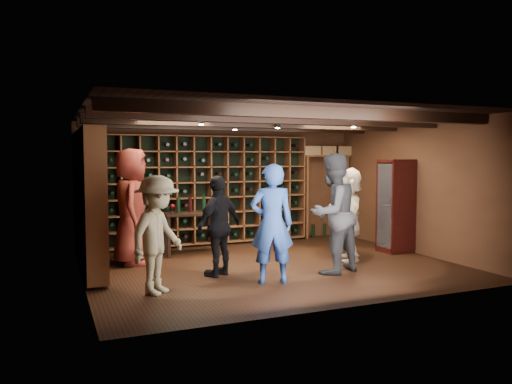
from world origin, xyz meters
name	(u,v)px	position (x,y,z in m)	size (l,w,h in m)	color
ground	(271,265)	(0.00, 0.00, 0.00)	(6.00, 6.00, 0.00)	black
room_shell	(270,121)	(0.00, 0.05, 2.42)	(6.00, 6.00, 6.00)	#4E2C1A
wine_rack_back	(201,190)	(-0.52, 2.33, 1.15)	(4.65, 0.30, 2.20)	brown
wine_rack_left	(89,199)	(-2.83, 0.82, 1.15)	(0.30, 2.65, 2.20)	brown
crate_shelf	(325,168)	(2.41, 2.32, 1.57)	(1.20, 0.32, 2.07)	brown
display_cabinet	(396,208)	(2.71, 0.20, 0.86)	(0.55, 0.50, 1.75)	black
man_blue_shirt	(272,224)	(-0.47, -1.06, 0.86)	(0.63, 0.41, 1.73)	navy
man_grey_suit	(333,213)	(0.68, -0.84, 0.94)	(0.91, 0.71, 1.88)	black
guest_red_floral	(132,207)	(-2.14, 1.01, 0.99)	(0.96, 0.63, 1.97)	maroon
guest_woman_black	(219,226)	(-1.03, -0.35, 0.77)	(0.90, 0.38, 1.54)	black
guest_khaki	(157,235)	(-2.11, -0.99, 0.79)	(1.02, 0.59, 1.58)	#817659
guest_beige	(348,214)	(1.47, -0.08, 0.82)	(1.52, 0.48, 1.64)	#BFA78C
tasting_table	(193,217)	(-0.95, 1.45, 0.71)	(1.09, 0.61, 1.07)	black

